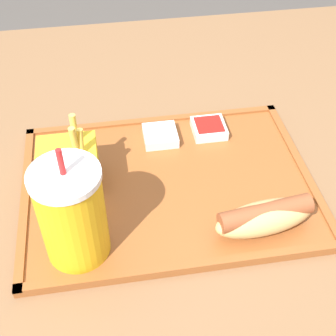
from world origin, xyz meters
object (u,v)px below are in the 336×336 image
Objects in this scene: hot_dog_far at (265,217)px; fries_carton at (70,165)px; sauce_cup_mayo at (160,135)px; soda_cup at (72,214)px; sauce_cup_ketchup at (209,128)px.

hot_dog_far is 0.28m from fries_carton.
hot_dog_far reaches higher than sauce_cup_mayo.
soda_cup is at bearing 55.61° from sauce_cup_mayo.
soda_cup reaches higher than hot_dog_far.
soda_cup is 0.25m from sauce_cup_mayo.
soda_cup is 1.48× the size of fries_carton.
sauce_cup_mayo is at bearing 3.81° from sauce_cup_ketchup.
sauce_cup_mayo is 1.00× the size of sauce_cup_ketchup.
sauce_cup_mayo is at bearing -62.20° from hot_dog_far.
hot_dog_far is at bearing 178.32° from soda_cup.
fries_carton is (0.01, -0.12, -0.03)m from soda_cup.
hot_dog_far is 2.65× the size of sauce_cup_mayo.
sauce_cup_ketchup is (0.03, -0.21, -0.02)m from hot_dog_far.
hot_dog_far reaches higher than sauce_cup_ketchup.
soda_cup reaches higher than fries_carton.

